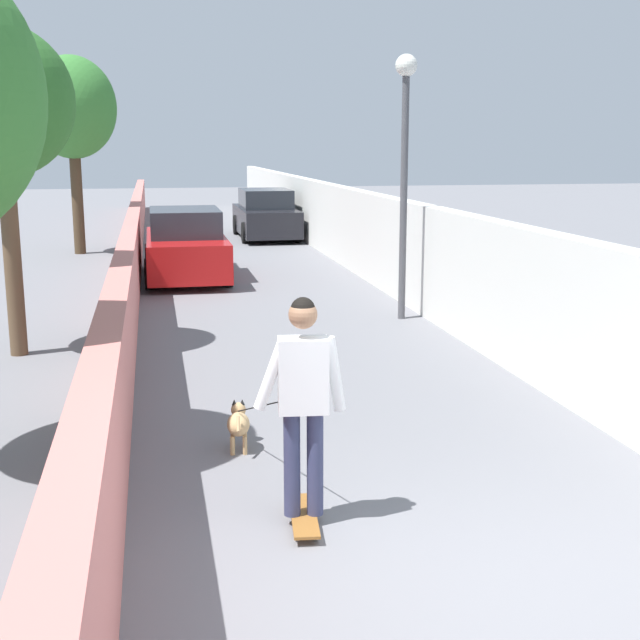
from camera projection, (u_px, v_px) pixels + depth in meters
name	position (u px, v px, depth m)	size (l,w,h in m)	color
ground_plane	(250.00, 277.00, 19.01)	(80.00, 80.00, 0.00)	slate
wall_left	(131.00, 263.00, 16.47)	(48.00, 0.30, 1.30)	#CC726B
fence_right	(384.00, 242.00, 17.38)	(48.00, 0.30, 1.90)	silver
tree_left_near	(72.00, 109.00, 22.24)	(2.32, 2.32, 5.23)	#473523
tree_left_mid	(1.00, 104.00, 11.29)	(1.95, 1.95, 4.52)	brown
lamp_post	(405.00, 141.00, 13.86)	(0.36, 0.36, 4.36)	#4C4C51
skateboard	(304.00, 516.00, 6.64)	(0.82, 0.28, 0.08)	brown
person_skateboarder	(303.00, 390.00, 6.42)	(0.26, 0.72, 1.74)	#333859
dog	(239.00, 423.00, 8.22)	(2.05, 0.47, 1.06)	tan
car_near	(186.00, 246.00, 18.65)	(4.28, 1.80, 1.54)	#B71414
car_far	(266.00, 215.00, 26.69)	(4.28, 1.80, 1.54)	black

